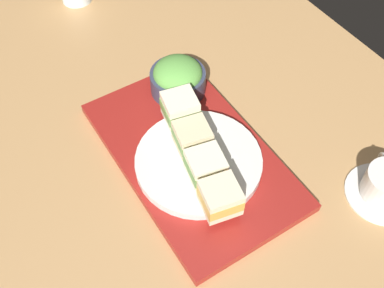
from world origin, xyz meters
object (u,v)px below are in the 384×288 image
object	(u,v)px
sandwich_plate	(199,161)
sandwich_farmost	(220,197)
sandwich_inner_far	(206,166)
salad_bowl	(178,78)
sandwich_nearmost	(180,108)
sandwich_inner_near	(192,136)

from	to	relation	value
sandwich_plate	sandwich_farmost	bearing A→B (deg)	-12.69
sandwich_inner_far	sandwich_farmost	bearing A→B (deg)	-12.69
salad_bowl	sandwich_nearmost	bearing A→B (deg)	-28.25
sandwich_farmost	sandwich_nearmost	bearing A→B (deg)	167.31
sandwich_inner_near	sandwich_inner_far	distance (cm)	7.05
sandwich_plate	salad_bowl	world-z (taller)	salad_bowl
sandwich_nearmost	sandwich_inner_near	world-z (taller)	sandwich_nearmost
sandwich_nearmost	sandwich_inner_near	size ratio (longest dim) A/B	1.01
sandwich_inner_near	sandwich_nearmost	bearing A→B (deg)	167.31
sandwich_nearmost	sandwich_farmost	world-z (taller)	sandwich_nearmost
sandwich_inner_near	sandwich_plate	bearing A→B (deg)	-12.69
sandwich_inner_far	sandwich_farmost	size ratio (longest dim) A/B	1.03
salad_bowl	sandwich_inner_near	bearing A→B (deg)	-21.63
sandwich_inner_near	salad_bowl	distance (cm)	16.43
sandwich_plate	sandwich_nearmost	world-z (taller)	sandwich_nearmost
sandwich_inner_near	sandwich_inner_far	size ratio (longest dim) A/B	1.00
sandwich_farmost	salad_bowl	world-z (taller)	salad_bowl
sandwich_inner_near	sandwich_inner_far	xyz separation A→B (cm)	(6.88, -1.55, 0.07)
sandwich_inner_near	sandwich_farmost	size ratio (longest dim) A/B	1.02
sandwich_inner_far	sandwich_farmost	distance (cm)	7.06
sandwich_nearmost	sandwich_inner_far	xyz separation A→B (cm)	(13.76, -3.10, -0.35)
sandwich_plate	sandwich_inner_far	xyz separation A→B (cm)	(3.44, -0.77, 3.39)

